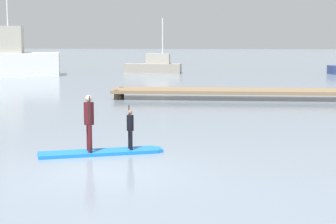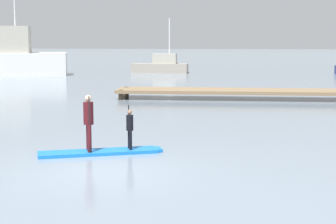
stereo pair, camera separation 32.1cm
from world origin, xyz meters
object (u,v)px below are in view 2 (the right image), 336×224
paddleboard_near (101,152)px  paddler_child_solo (130,127)px  paddler_adult (89,119)px  motor_boat_small_navy (161,66)px

paddleboard_near → paddler_child_solo: 1.16m
paddler_adult → paddler_child_solo: size_ratio=1.27×
paddleboard_near → paddler_child_solo: (0.84, 0.31, 0.73)m
paddleboard_near → paddler_adult: bearing=-159.6°
paddler_adult → paddler_child_solo: 1.27m
paddleboard_near → motor_boat_small_navy: (-2.12, 35.69, 0.59)m
paddleboard_near → paddler_child_solo: size_ratio=2.80×
motor_boat_small_navy → paddler_adult: bearing=-87.1°
paddler_adult → motor_boat_small_navy: bearing=92.9°
paddleboard_near → paddler_adult: 1.07m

